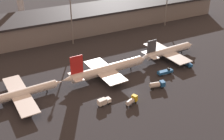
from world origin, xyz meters
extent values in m
plane|color=#26262B|center=(0.00, 0.00, 0.00)|extent=(600.00, 600.00, 0.00)
cube|color=slate|center=(0.00, 83.38, 6.21)|extent=(226.56, 29.53, 12.41)
cube|color=black|center=(0.00, 83.38, 13.01)|extent=(226.56, 31.53, 1.20)
cylinder|color=silver|center=(-42.74, 17.63, 3.20)|extent=(28.59, 4.58, 3.36)
cylinder|color=silver|center=(-42.74, 17.63, 2.61)|extent=(27.14, 4.01, 2.86)
cone|color=silver|center=(-27.51, 18.28, 3.20)|extent=(4.17, 3.37, 3.20)
cube|color=silver|center=(-44.17, 17.57, 2.78)|extent=(8.81, 33.27, 0.36)
cylinder|color=gray|center=(-43.71, 26.83, 1.60)|extent=(3.78, 2.01, 1.85)
cylinder|color=gray|center=(-42.92, 8.38, 1.60)|extent=(3.78, 2.01, 1.85)
cylinder|color=black|center=(-32.79, 18.06, 0.76)|extent=(0.50, 0.50, 1.51)
cylinder|color=black|center=(-44.22, 18.91, 0.76)|extent=(0.50, 0.50, 1.51)
cylinder|color=black|center=(-44.11, 16.22, 0.76)|extent=(0.50, 0.50, 1.51)
cylinder|color=silver|center=(-2.76, 17.97, 4.04)|extent=(37.87, 5.86, 4.25)
cylinder|color=silver|center=(-2.76, 17.97, 3.29)|extent=(35.96, 5.14, 3.61)
cone|color=silver|center=(17.36, 18.83, 4.04)|extent=(5.27, 4.25, 4.04)
cone|color=silver|center=(-23.10, 17.10, 4.36)|extent=(6.52, 3.88, 3.61)
cube|color=red|center=(-18.59, 17.29, 10.40)|extent=(5.96, 0.65, 8.48)
cube|color=silver|center=(-19.35, 17.26, 4.67)|extent=(4.66, 9.82, 0.24)
cube|color=silver|center=(-4.65, 17.89, 3.51)|extent=(10.49, 27.16, 0.36)
cylinder|color=gray|center=(-3.84, 25.43, 2.09)|extent=(4.77, 2.53, 2.34)
cylinder|color=gray|center=(-3.20, 10.44, 2.09)|extent=(4.77, 2.53, 2.34)
cylinder|color=black|center=(10.43, 18.53, 0.96)|extent=(0.50, 0.50, 1.91)
cylinder|color=black|center=(-4.72, 19.58, 0.96)|extent=(0.50, 0.50, 1.91)
cylinder|color=black|center=(-4.58, 16.19, 0.96)|extent=(0.50, 0.50, 1.91)
cylinder|color=silver|center=(35.78, 21.03, 3.79)|extent=(28.54, 5.20, 3.98)
cylinder|color=#333842|center=(35.78, 21.03, 3.09)|extent=(27.10, 4.54, 3.39)
cone|color=silver|center=(51.16, 21.69, 3.79)|extent=(4.94, 3.99, 3.79)
cone|color=silver|center=(20.20, 20.37, 4.08)|extent=(6.12, 3.64, 3.39)
cube|color=#333842|center=(23.87, 20.52, 9.09)|extent=(5.59, 0.64, 6.62)
cube|color=silver|center=(23.30, 20.50, 4.38)|extent=(4.45, 11.12, 0.24)
cube|color=silver|center=(34.37, 20.97, 3.29)|extent=(10.06, 30.80, 0.36)
cylinder|color=gray|center=(34.85, 29.53, 1.94)|extent=(4.47, 2.38, 2.19)
cylinder|color=gray|center=(35.58, 12.49, 1.94)|extent=(4.47, 2.38, 2.19)
cylinder|color=black|center=(45.71, 21.46, 0.90)|extent=(0.50, 0.50, 1.79)
cylinder|color=black|center=(34.30, 22.56, 0.90)|extent=(0.50, 0.50, 1.79)
cylinder|color=black|center=(34.43, 19.38, 0.90)|extent=(0.50, 0.50, 1.79)
cube|color=gold|center=(-3.15, -6.33, 2.03)|extent=(2.35, 2.66, 2.61)
cylinder|color=#B7B7BC|center=(-5.99, -7.48, 1.71)|extent=(4.11, 3.20, 1.99)
cylinder|color=black|center=(-3.68, -5.66, 0.45)|extent=(1.04, 0.85, 0.90)
cylinder|color=black|center=(-3.06, -7.19, 0.45)|extent=(1.04, 0.85, 0.90)
cylinder|color=black|center=(-7.16, -7.06, 0.45)|extent=(1.04, 0.85, 0.90)
cylinder|color=black|center=(-6.54, -8.59, 0.45)|extent=(1.04, 0.85, 0.90)
cube|color=#195199|center=(14.04, -2.35, 1.87)|extent=(2.47, 2.90, 2.30)
cylinder|color=#B7B7BC|center=(10.38, -1.61, 1.87)|extent=(4.80, 3.13, 2.30)
cylinder|color=black|center=(13.95, -1.35, 0.45)|extent=(1.01, 0.80, 0.90)
cylinder|color=black|center=(13.57, -3.23, 0.45)|extent=(1.01, 0.80, 0.90)
cylinder|color=black|center=(9.47, -0.45, 0.45)|extent=(1.01, 0.80, 0.90)
cylinder|color=black|center=(9.09, -2.33, 0.45)|extent=(1.01, 0.80, 0.90)
cube|color=#195199|center=(38.14, 7.74, 1.35)|extent=(3.37, 5.85, 1.26)
cube|color=black|center=(38.45, 9.08, 2.38)|extent=(1.65, 1.03, 0.80)
cylinder|color=black|center=(37.74, 9.64, 0.45)|extent=(0.74, 1.00, 0.90)
cylinder|color=black|center=(39.34, 9.27, 0.45)|extent=(0.74, 1.00, 0.90)
cylinder|color=black|center=(36.95, 6.21, 0.45)|extent=(0.74, 1.00, 0.90)
cylinder|color=black|center=(38.55, 5.84, 0.45)|extent=(0.74, 1.00, 0.90)
cube|color=#195199|center=(22.46, 6.42, 1.38)|extent=(8.04, 2.71, 1.32)
cube|color=black|center=(24.44, 6.32, 2.44)|extent=(0.78, 1.66, 0.80)
cylinder|color=black|center=(25.04, 7.17, 0.45)|extent=(0.93, 0.63, 0.90)
cylinder|color=black|center=(24.95, 5.42, 0.45)|extent=(0.93, 0.63, 0.90)
cylinder|color=black|center=(19.96, 7.41, 0.45)|extent=(0.93, 0.63, 0.90)
cylinder|color=black|center=(19.88, 5.66, 0.45)|extent=(0.93, 0.63, 0.90)
cube|color=white|center=(-13.02, -1.87, 1.59)|extent=(1.94, 2.36, 1.74)
cube|color=silver|center=(-16.01, -2.26, 1.88)|extent=(3.71, 2.59, 2.32)
cylinder|color=black|center=(-13.29, -1.09, 0.45)|extent=(0.96, 0.65, 0.90)
cylinder|color=black|center=(-13.08, -2.70, 0.45)|extent=(0.96, 0.65, 0.90)
cylinder|color=black|center=(-16.84, -1.55, 0.45)|extent=(0.96, 0.65, 0.90)
cylinder|color=black|center=(-16.63, -3.16, 0.45)|extent=(0.96, 0.65, 0.90)
cylinder|color=slate|center=(-3.13, 62.94, 13.68)|extent=(0.70, 0.70, 27.36)
cylinder|color=slate|center=(65.90, 62.94, 10.09)|extent=(0.70, 0.70, 20.18)
camera|label=1|loc=(-56.47, -86.11, 67.14)|focal=45.00mm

